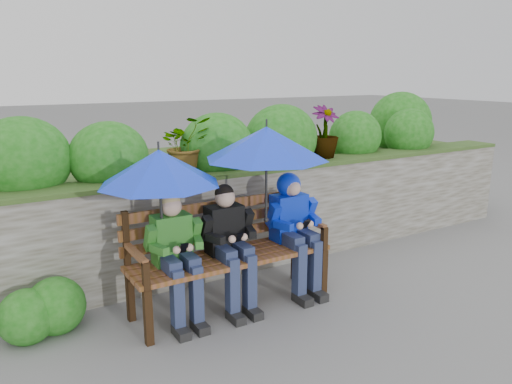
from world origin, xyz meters
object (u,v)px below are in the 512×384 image
umbrella_right (266,143)px  umbrella_left (159,167)px  park_bench (227,247)px  boy_middle (230,240)px  boy_right (294,222)px  boy_left (176,251)px

umbrella_right → umbrella_left: bearing=176.9°
park_bench → boy_middle: boy_middle is taller
boy_middle → boy_right: 0.66m
boy_left → umbrella_left: (-0.09, 0.04, 0.67)m
boy_left → boy_middle: size_ratio=0.99×
park_bench → boy_left: (-0.48, -0.07, 0.08)m
boy_left → umbrella_left: bearing=158.8°
umbrella_right → boy_left: bearing=179.1°
park_bench → umbrella_left: umbrella_left is taller
umbrella_left → umbrella_right: size_ratio=0.90×
park_bench → boy_left: boy_left is taller
park_bench → boy_right: size_ratio=1.59×
boy_middle → umbrella_left: bearing=176.2°
boy_right → umbrella_left: 1.37m
boy_left → umbrella_right: (0.82, -0.01, 0.79)m
boy_middle → umbrella_left: (-0.57, 0.04, 0.66)m
boy_right → boy_middle: bearing=-179.1°
boy_left → umbrella_left: 0.67m
umbrella_left → boy_middle: bearing=-3.8°
park_bench → boy_middle: (-0.01, -0.07, 0.09)m
park_bench → boy_left: bearing=-171.4°
park_bench → umbrella_left: size_ratio=1.85×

